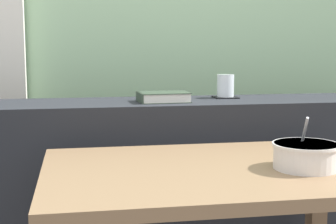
% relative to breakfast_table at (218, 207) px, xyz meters
% --- Properties ---
extents(dark_console_ledge, '(2.80, 0.37, 0.86)m').
position_rel_breakfast_table_xyz_m(dark_console_ledge, '(-0.05, 0.63, -0.18)').
color(dark_console_ledge, '#23262B').
rests_on(dark_console_ledge, ground).
extents(breakfast_table, '(1.03, 0.69, 0.73)m').
position_rel_breakfast_table_xyz_m(breakfast_table, '(0.00, 0.00, 0.00)').
color(breakfast_table, brown).
rests_on(breakfast_table, ground).
extents(coaster_square, '(0.10, 0.10, 0.00)m').
position_rel_breakfast_table_xyz_m(coaster_square, '(0.23, 0.70, 0.25)').
color(coaster_square, black).
rests_on(coaster_square, dark_console_ledge).
extents(juice_glass, '(0.07, 0.07, 0.10)m').
position_rel_breakfast_table_xyz_m(juice_glass, '(0.23, 0.70, 0.30)').
color(juice_glass, white).
rests_on(juice_glass, coaster_square).
extents(closed_book, '(0.21, 0.16, 0.04)m').
position_rel_breakfast_table_xyz_m(closed_book, '(-0.07, 0.60, 0.27)').
color(closed_book, '#334233').
rests_on(closed_book, dark_console_ledge).
extents(soup_bowl, '(0.19, 0.19, 0.16)m').
position_rel_breakfast_table_xyz_m(soup_bowl, '(0.24, -0.07, 0.16)').
color(soup_bowl, silver).
rests_on(soup_bowl, breakfast_table).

